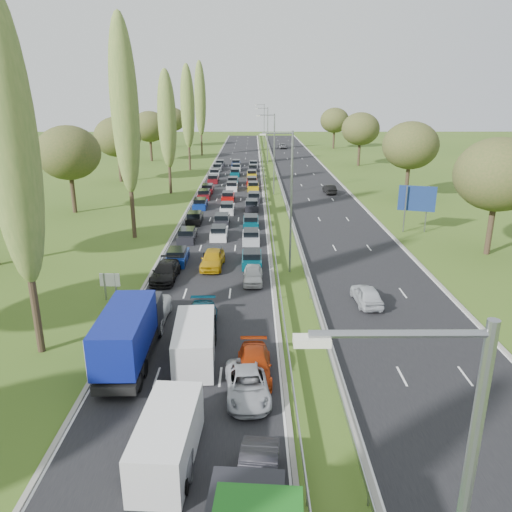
{
  "coord_description": "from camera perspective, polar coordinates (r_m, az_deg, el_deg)",
  "views": [
    {
      "loc": [
        1.32,
        2.03,
        14.85
      ],
      "look_at": [
        1.56,
        42.84,
        1.5
      ],
      "focal_mm": 35.0,
      "sensor_mm": 36.0,
      "label": 1
    }
  ],
  "objects": [
    {
      "name": "ground",
      "position": [
        79.44,
        1.98,
        7.33
      ],
      "size": [
        260.0,
        260.0,
        0.0
      ],
      "primitive_type": "plane",
      "color": "#3B581B",
      "rests_on": "ground"
    },
    {
      "name": "near_carriageway",
      "position": [
        81.91,
        -2.86,
        7.64
      ],
      "size": [
        10.5,
        215.0,
        0.04
      ],
      "primitive_type": "cube",
      "color": "black",
      "rests_on": "ground"
    },
    {
      "name": "far_carriageway",
      "position": [
        82.43,
        6.65,
        7.61
      ],
      "size": [
        10.5,
        215.0,
        0.04
      ],
      "primitive_type": "cube",
      "color": "black",
      "rests_on": "ground"
    },
    {
      "name": "central_reservation",
      "position": [
        81.79,
        1.92,
        8.03
      ],
      "size": [
        2.36,
        215.0,
        0.32
      ],
      "color": "gray",
      "rests_on": "ground"
    },
    {
      "name": "lamp_columns",
      "position": [
        76.55,
        2.09,
        11.46
      ],
      "size": [
        0.18,
        140.18,
        12.0
      ],
      "color": "gray",
      "rests_on": "ground"
    },
    {
      "name": "poplar_row",
      "position": [
        67.41,
        -11.74,
        15.66
      ],
      "size": [
        2.8,
        127.8,
        22.44
      ],
      "color": "#2D2116",
      "rests_on": "ground"
    },
    {
      "name": "woodland_left",
      "position": [
        65.32,
        -21.64,
        10.57
      ],
      "size": [
        8.0,
        166.0,
        11.1
      ],
      "color": "#2D2116",
      "rests_on": "ground"
    },
    {
      "name": "woodland_right",
      "position": [
        68.87,
        19.27,
        11.15
      ],
      "size": [
        8.0,
        153.0,
        11.1
      ],
      "color": "#2D2116",
      "rests_on": "ground"
    },
    {
      "name": "traffic_queue_fill",
      "position": [
        76.85,
        -3.02,
        7.28
      ],
      "size": [
        9.08,
        68.74,
        0.8
      ],
      "color": "navy",
      "rests_on": "ground"
    },
    {
      "name": "near_car_2",
      "position": [
        34.41,
        -12.37,
        -6.42
      ],
      "size": [
        2.64,
        5.7,
        1.58
      ],
      "primitive_type": "imported",
      "rotation": [
        0.0,
        0.0,
        -0.0
      ],
      "color": "white",
      "rests_on": "near_carriageway"
    },
    {
      "name": "near_car_3",
      "position": [
        42.15,
        -10.32,
        -1.76
      ],
      "size": [
        2.16,
        4.96,
        1.42
      ],
      "primitive_type": "imported",
      "rotation": [
        0.0,
        0.0,
        -0.04
      ],
      "color": "black",
      "rests_on": "near_carriageway"
    },
    {
      "name": "near_car_6",
      "position": [
        23.03,
        -10.25,
        -19.79
      ],
      "size": [
        2.63,
        5.68,
        1.58
      ],
      "primitive_type": "imported",
      "rotation": [
        0.0,
        0.0,
        0.0
      ],
      "color": "gray",
      "rests_on": "near_carriageway"
    },
    {
      "name": "near_car_7",
      "position": [
        33.07,
        -6.38,
        -7.24
      ],
      "size": [
        2.11,
        5.06,
        1.46
      ],
      "primitive_type": "imported",
      "rotation": [
        0.0,
        0.0,
        0.01
      ],
      "color": "#053B52",
      "rests_on": "near_carriageway"
    },
    {
      "name": "near_car_8",
      "position": [
        44.52,
        -4.99,
        -0.32
      ],
      "size": [
        2.16,
        4.83,
        1.61
      ],
      "primitive_type": "imported",
      "rotation": [
        0.0,
        0.0,
        -0.05
      ],
      "color": "#C1900C",
      "rests_on": "near_carriageway"
    },
    {
      "name": "near_car_9",
      "position": [
        20.99,
        0.2,
        -24.12
      ],
      "size": [
        1.87,
        4.5,
        1.45
      ],
      "primitive_type": "imported",
      "rotation": [
        0.0,
        0.0,
        -0.08
      ],
      "color": "black",
      "rests_on": "near_carriageway"
    },
    {
      "name": "near_car_10",
      "position": [
        26.33,
        -0.99,
        -14.45
      ],
      "size": [
        2.54,
        4.88,
        1.31
      ],
      "primitive_type": "imported",
      "rotation": [
        0.0,
        0.0,
        0.08
      ],
      "color": "#A2A5AB",
      "rests_on": "near_carriageway"
    },
    {
      "name": "near_car_11",
      "position": [
        27.95,
        -0.19,
        -12.35
      ],
      "size": [
        1.92,
        4.57,
        1.32
      ],
      "primitive_type": "imported",
      "rotation": [
        0.0,
        0.0,
        0.02
      ],
      "color": "#9F2D09",
      "rests_on": "near_carriageway"
    },
    {
      "name": "near_car_12",
      "position": [
        40.92,
        -0.34,
        -2.15
      ],
      "size": [
        1.61,
        3.89,
        1.32
      ],
      "primitive_type": "imported",
      "rotation": [
        0.0,
        0.0,
        -0.01
      ],
      "color": "silver",
      "rests_on": "near_carriageway"
    },
    {
      "name": "far_car_0",
      "position": [
        37.7,
        12.54,
        -4.33
      ],
      "size": [
        1.91,
        4.29,
        1.43
      ],
      "primitive_type": "imported",
      "rotation": [
        0.0,
        0.0,
        3.19
      ],
      "color": "#B6BBC1",
      "rests_on": "far_carriageway"
    },
    {
      "name": "far_car_1",
      "position": [
        78.66,
        8.41,
        7.57
      ],
      "size": [
        1.73,
        4.29,
        1.39
      ],
      "primitive_type": "imported",
      "rotation": [
        0.0,
        0.0,
        3.21
      ],
      "color": "black",
      "rests_on": "far_carriageway"
    },
    {
      "name": "far_car_2",
      "position": [
        144.07,
        3.06,
        12.46
      ],
      "size": [
        2.37,
        5.04,
        1.39
      ],
      "primitive_type": "imported",
      "rotation": [
        0.0,
        0.0,
        3.15
      ],
      "color": "slate",
      "rests_on": "far_carriageway"
    },
    {
      "name": "blue_lorry",
      "position": [
        29.56,
        -14.22,
        -8.53
      ],
      "size": [
        2.35,
        8.47,
        3.58
      ],
      "rotation": [
        0.0,
        0.0,
        0.01
      ],
      "color": "black",
      "rests_on": "near_carriageway"
    },
    {
      "name": "white_van_front",
      "position": [
        22.6,
        -9.97,
        -19.57
      ],
      "size": [
        2.16,
        5.51,
        2.22
      ],
      "rotation": [
        0.0,
        0.0,
        -0.06
      ],
      "color": "silver",
      "rests_on": "near_carriageway"
    },
    {
      "name": "white_van_rear",
      "position": [
        29.6,
        -6.98,
        -9.55
      ],
      "size": [
        2.23,
        5.69,
        2.29
      ],
      "rotation": [
        0.0,
        0.0,
        0.06
      ],
      "color": "silver",
      "rests_on": "near_carriageway"
    },
    {
      "name": "info_sign",
      "position": [
        38.86,
        -16.35,
        -2.95
      ],
      "size": [
        1.5,
        0.18,
        2.1
      ],
      "color": "gray",
      "rests_on": "ground"
    },
    {
      "name": "direction_sign",
      "position": [
        58.11,
        17.9,
        6.04
      ],
      "size": [
        3.84,
        1.32,
        5.2
      ],
      "color": "gray",
      "rests_on": "ground"
    }
  ]
}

